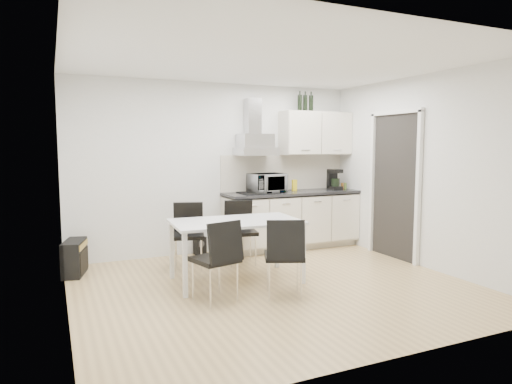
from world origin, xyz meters
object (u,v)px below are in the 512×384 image
Objects in this scene: chair_near_right at (284,257)px; floor_speaker at (200,246)px; kitchenette at (293,197)px; chair_far_right at (241,233)px; guitar_amp at (75,258)px; chair_near_left at (215,260)px; chair_far_left at (188,236)px; dining_table at (236,226)px.

floor_speaker is at bearing 119.64° from chair_near_right.
chair_far_right is (-1.16, -0.61, -0.39)m from kitchenette.
chair_near_right reaches higher than guitar_amp.
chair_far_right is at bearing 4.93° from guitar_amp.
chair_near_left is at bearing -136.34° from kitchenette.
chair_far_left and chair_near_right have the same top height.
chair_near_right is at bearing -27.71° from chair_near_left.
floor_speaker is (0.37, 0.70, -0.30)m from chair_far_left.
chair_far_left is 1.00× the size of chair_near_right.
kitchenette is 2.45m from chair_near_right.
chair_far_left is at bearing 5.66° from chair_far_right.
dining_table is at bearing 35.77° from chair_near_left.
floor_speaker is (1.79, 0.40, -0.09)m from guitar_amp.
dining_table is at bearing 74.45° from chair_far_right.
floor_speaker is at bearing 27.29° from guitar_amp.
chair_near_right is (0.74, -0.17, 0.00)m from chair_near_left.
chair_far_left and chair_near_left have the same top height.
kitchenette is 2.00m from chair_far_left.
kitchenette is at bearing 18.82° from guitar_amp.
chair_far_right is 3.25× the size of floor_speaker.
floor_speaker is at bearing 93.13° from dining_table.
kitchenette is 3.37m from guitar_amp.
chair_far_left is 0.85m from floor_speaker.
dining_table is 1.79× the size of chair_far_right.
kitchenette is at bearing -14.29° from floor_speaker.
chair_far_left is 1.66m from chair_near_right.
chair_far_left is 1.46m from guitar_amp.
guitar_amp is 1.84m from floor_speaker.
dining_table is 0.78m from chair_near_left.
guitar_amp is at bearing 161.05° from chair_near_right.
kitchenette is 2.86× the size of chair_far_right.
guitar_amp is (-1.42, 0.31, -0.22)m from chair_far_left.
dining_table is 1.59m from floor_speaker.
kitchenette is 2.86× the size of chair_near_left.
floor_speaker is at bearing 62.37° from chair_near_left.
kitchenette is 2.86× the size of chair_far_left.
guitar_amp is at bearing 151.69° from dining_table.
floor_speaker is at bearing 173.78° from kitchenette.
chair_far_left is at bearing 118.59° from dining_table.
chair_far_left is at bearing -126.14° from floor_speaker.
chair_near_right is 3.25× the size of floor_speaker.
chair_far_left is at bearing 2.62° from guitar_amp.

